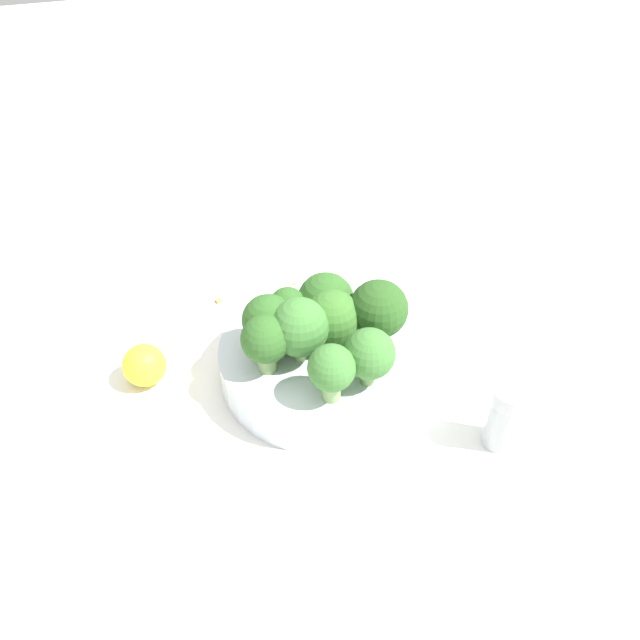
% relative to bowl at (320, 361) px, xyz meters
% --- Properties ---
extents(ground_plane, '(3.00, 3.00, 0.00)m').
position_rel_bowl_xyz_m(ground_plane, '(0.00, 0.00, -0.02)').
color(ground_plane, white).
extents(bowl, '(0.20, 0.20, 0.04)m').
position_rel_bowl_xyz_m(bowl, '(0.00, 0.00, 0.00)').
color(bowl, silver).
rests_on(bowl, ground_plane).
extents(broccoli_floret_0, '(0.04, 0.04, 0.06)m').
position_rel_bowl_xyz_m(broccoli_floret_0, '(-0.01, -0.07, 0.05)').
color(broccoli_floret_0, '#84AD66').
rests_on(broccoli_floret_0, bowl).
extents(broccoli_floret_1, '(0.05, 0.05, 0.06)m').
position_rel_bowl_xyz_m(broccoli_floret_1, '(0.01, -0.00, 0.05)').
color(broccoli_floret_1, '#7A9E5B').
rests_on(broccoli_floret_1, bowl).
extents(broccoli_floret_2, '(0.06, 0.06, 0.07)m').
position_rel_bowl_xyz_m(broccoli_floret_2, '(0.06, -0.01, 0.06)').
color(broccoli_floret_2, '#7A9E5B').
rests_on(broccoli_floret_2, bowl).
extents(broccoli_floret_3, '(0.04, 0.04, 0.05)m').
position_rel_bowl_xyz_m(broccoli_floret_3, '(-0.02, 0.03, 0.05)').
color(broccoli_floret_3, '#7A9E5B').
rests_on(broccoli_floret_3, bowl).
extents(broccoli_floret_4, '(0.06, 0.06, 0.06)m').
position_rel_bowl_xyz_m(broccoli_floret_4, '(0.02, 0.03, 0.05)').
color(broccoli_floret_4, '#84AD66').
rests_on(broccoli_floret_4, bowl).
extents(broccoli_floret_5, '(0.05, 0.05, 0.06)m').
position_rel_bowl_xyz_m(broccoli_floret_5, '(-0.06, -0.01, 0.06)').
color(broccoli_floret_5, '#7A9E5B').
rests_on(broccoli_floret_5, bowl).
extents(broccoli_floret_6, '(0.05, 0.05, 0.06)m').
position_rel_bowl_xyz_m(broccoli_floret_6, '(-0.05, 0.01, 0.06)').
color(broccoli_floret_6, '#7A9E5B').
rests_on(broccoli_floret_6, bowl).
extents(broccoli_floret_7, '(0.05, 0.05, 0.06)m').
position_rel_bowl_xyz_m(broccoli_floret_7, '(0.03, -0.06, 0.05)').
color(broccoli_floret_7, '#7A9E5B').
rests_on(broccoli_floret_7, bowl).
extents(broccoli_floret_8, '(0.06, 0.06, 0.07)m').
position_rel_bowl_xyz_m(broccoli_floret_8, '(-0.02, -0.01, 0.06)').
color(broccoli_floret_8, '#7A9E5B').
rests_on(broccoli_floret_8, bowl).
extents(pepper_shaker, '(0.03, 0.03, 0.07)m').
position_rel_bowl_xyz_m(pepper_shaker, '(0.13, -0.13, 0.01)').
color(pepper_shaker, '#B2B7BC').
rests_on(pepper_shaker, ground_plane).
extents(lemon_wedge, '(0.04, 0.04, 0.04)m').
position_rel_bowl_xyz_m(lemon_wedge, '(-0.17, 0.05, 0.00)').
color(lemon_wedge, yellow).
rests_on(lemon_wedge, ground_plane).
extents(almond_crumb_0, '(0.01, 0.01, 0.01)m').
position_rel_bowl_xyz_m(almond_crumb_0, '(-0.08, 0.15, -0.02)').
color(almond_crumb_0, '#AD7F4C').
rests_on(almond_crumb_0, ground_plane).
extents(almond_crumb_1, '(0.01, 0.01, 0.01)m').
position_rel_bowl_xyz_m(almond_crumb_1, '(0.02, 0.14, -0.02)').
color(almond_crumb_1, '#AD7F4C').
rests_on(almond_crumb_1, ground_plane).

